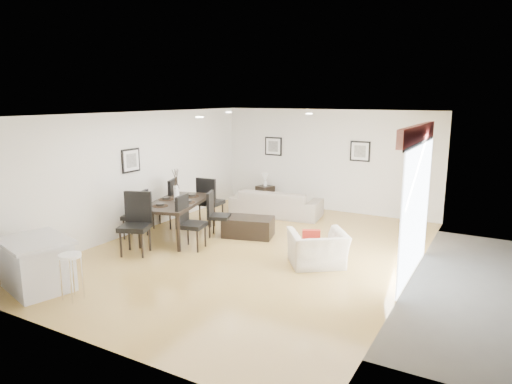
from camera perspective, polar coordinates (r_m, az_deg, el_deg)
The scene contains 26 objects.
ground at distance 9.14m, azimuth -0.35°, elevation -7.46°, with size 8.00×8.00×0.00m, color tan.
wall_back at distance 12.38m, azimuth 8.86°, elevation 3.92°, with size 6.00×0.04×2.70m, color silver.
wall_front at distance 5.76m, azimuth -20.54°, elevation -5.72°, with size 6.00×0.04×2.70m, color silver.
wall_left at distance 10.57m, azimuth -14.65°, elevation 2.36°, with size 0.04×8.00×2.70m, color silver.
wall_right at distance 7.78m, azimuth 19.22°, elevation -1.20°, with size 0.04×8.00×2.70m, color silver.
ceiling at distance 8.63m, azimuth -0.37°, elevation 9.72°, with size 6.00×8.00×0.02m, color white.
sofa at distance 11.77m, azimuth 2.53°, elevation -1.37°, with size 2.31×0.90×0.67m, color gray.
armchair at distance 8.38m, azimuth 7.70°, elevation -7.05°, with size 0.99×0.86×0.64m, color beige.
dining_table at distance 10.03m, azimuth -9.86°, elevation -1.58°, with size 1.44×2.12×0.81m.
dining_chair_wnear at distance 10.18m, azimuth -14.46°, elevation -2.39°, with size 0.60×0.60×1.05m.
dining_chair_wfar at distance 10.86m, azimuth -10.92°, elevation -1.04°, with size 0.66×0.66×1.15m.
dining_chair_enear at distance 9.27m, azimuth -8.52°, elevation -3.35°, with size 0.58×0.58×1.10m.
dining_chair_efar at distance 10.02m, azimuth -5.12°, elevation -2.45°, with size 0.58×0.58×1.00m.
dining_chair_head at distance 9.21m, azimuth -14.72°, elevation -3.32°, with size 0.71×0.71×1.20m.
dining_chair_foot at distance 10.97m, azimuth -5.91°, elevation -0.78°, with size 0.55×0.55×1.14m.
vase at distance 9.95m, azimuth -9.94°, elevation 0.51°, with size 0.91×1.40×0.71m.
coffee_table at distance 10.05m, azimuth -0.96°, elevation -4.38°, with size 1.07×0.64×0.43m, color black.
side_table at distance 12.99m, azimuth 1.14°, elevation -0.42°, with size 0.41×0.41×0.54m, color black.
table_lamp at distance 12.89m, azimuth 1.15°, elevation 1.78°, with size 0.19×0.19×0.36m.
cushion at distance 8.27m, azimuth 6.91°, elevation -5.79°, with size 0.32×0.10×0.32m, color #A02114.
kitchen_island at distance 8.11m, azimuth -25.72°, elevation -8.09°, with size 1.37×1.19×0.82m.
bar_stool at distance 7.42m, azimuth -22.19°, elevation -7.94°, with size 0.33×0.33×0.72m.
framed_print_back_left at distance 12.95m, azimuth 2.19°, elevation 5.73°, with size 0.52×0.04×0.52m.
framed_print_back_right at distance 12.03m, azimuth 12.88°, elevation 4.98°, with size 0.52×0.04×0.52m.
framed_print_left_wall at distance 10.37m, azimuth -15.38°, elevation 3.81°, with size 0.04×0.52×0.52m.
sliding_door at distance 8.02m, azimuth 19.44°, elevation 1.45°, with size 0.12×2.70×2.57m.
Camera 1 is at (4.27, -7.50, 3.01)m, focal length 32.00 mm.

